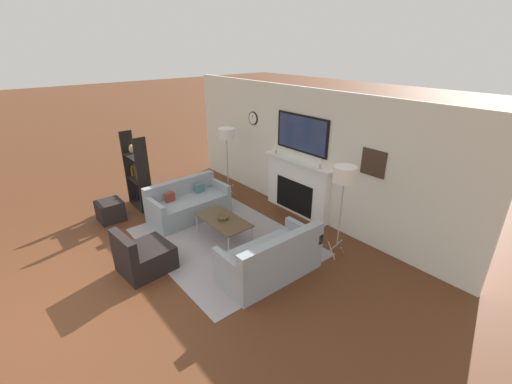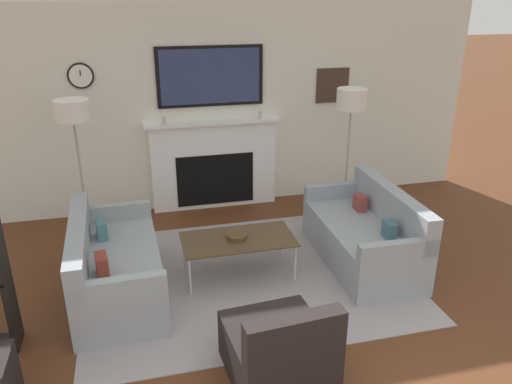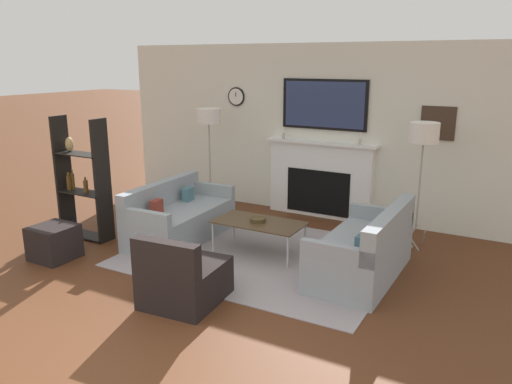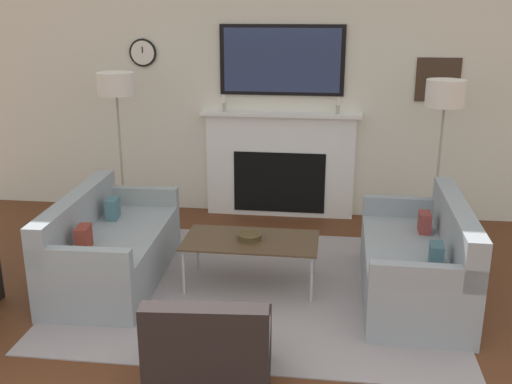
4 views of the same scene
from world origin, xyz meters
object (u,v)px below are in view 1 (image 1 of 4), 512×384
(coffee_table, at_px, (223,221))
(floor_lamp_right, at_px, (345,176))
(couch_right, at_px, (271,260))
(floor_lamp_left, at_px, (226,135))
(ottoman, at_px, (110,211))
(couch_left, at_px, (188,205))
(decorative_bowl, at_px, (223,218))
(armchair, at_px, (143,257))
(shelf_unit, at_px, (137,173))

(coffee_table, height_order, floor_lamp_right, floor_lamp_right)
(floor_lamp_right, bearing_deg, couch_right, -103.92)
(floor_lamp_left, distance_m, ottoman, 3.02)
(couch_left, xyz_separation_m, coffee_table, (1.26, 0.05, 0.11))
(couch_left, xyz_separation_m, decorative_bowl, (1.24, 0.06, 0.17))
(armchair, relative_size, coffee_table, 0.74)
(coffee_table, bearing_deg, floor_lamp_right, 35.41)
(coffee_table, relative_size, decorative_bowl, 5.49)
(couch_right, height_order, floor_lamp_left, floor_lamp_left)
(couch_left, distance_m, couch_right, 2.67)
(floor_lamp_right, bearing_deg, floor_lamp_left, -180.00)
(armchair, relative_size, ottoman, 1.72)
(floor_lamp_left, distance_m, floor_lamp_right, 3.31)
(couch_left, bearing_deg, coffee_table, 2.47)
(couch_right, bearing_deg, coffee_table, 177.84)
(armchair, height_order, floor_lamp_left, floor_lamp_left)
(decorative_bowl, distance_m, floor_lamp_left, 2.27)
(decorative_bowl, xyz_separation_m, floor_lamp_right, (1.74, 1.23, 1.06))
(couch_right, xyz_separation_m, ottoman, (-3.59, -1.36, -0.08))
(decorative_bowl, height_order, floor_lamp_right, floor_lamp_right)
(couch_left, distance_m, floor_lamp_right, 3.48)
(floor_lamp_left, bearing_deg, decorative_bowl, -38.15)
(couch_right, xyz_separation_m, decorative_bowl, (-1.43, 0.05, 0.16))
(armchair, bearing_deg, couch_left, 128.83)
(couch_right, height_order, armchair, couch_right)
(couch_right, relative_size, decorative_bowl, 7.84)
(decorative_bowl, relative_size, ottoman, 0.42)
(floor_lamp_left, bearing_deg, couch_right, -23.24)
(couch_right, distance_m, decorative_bowl, 1.44)
(couch_right, xyz_separation_m, shelf_unit, (-3.87, -0.58, 0.51))
(floor_lamp_right, xyz_separation_m, shelf_unit, (-4.19, -1.87, -0.70))
(shelf_unit, bearing_deg, armchair, -21.20)
(couch_right, bearing_deg, ottoman, -159.32)
(floor_lamp_left, relative_size, shelf_unit, 1.00)
(floor_lamp_left, height_order, ottoman, floor_lamp_left)
(couch_left, xyz_separation_m, armchair, (1.23, -1.53, -0.03))
(ottoman, bearing_deg, floor_lamp_left, 77.18)
(couch_right, relative_size, floor_lamp_right, 0.98)
(couch_left, relative_size, armchair, 1.99)
(coffee_table, distance_m, ottoman, 2.60)
(floor_lamp_right, height_order, ottoman, floor_lamp_right)
(decorative_bowl, height_order, shelf_unit, shelf_unit)
(couch_right, height_order, decorative_bowl, couch_right)
(ottoman, bearing_deg, decorative_bowl, 33.08)
(floor_lamp_right, bearing_deg, armchair, -122.04)
(couch_left, xyz_separation_m, couch_right, (2.67, 0.00, 0.01))
(floor_lamp_right, distance_m, ottoman, 4.89)
(coffee_table, bearing_deg, floor_lamp_left, 142.04)
(armchair, xyz_separation_m, coffee_table, (0.03, 1.58, 0.15))
(armchair, xyz_separation_m, floor_lamp_right, (1.76, 2.81, 1.26))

